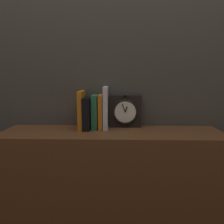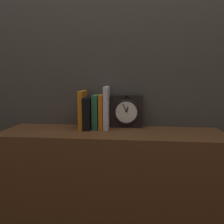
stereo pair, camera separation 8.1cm
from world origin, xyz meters
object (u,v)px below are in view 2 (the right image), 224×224
object	(u,v)px
clock	(126,111)
book_slot2_green	(96,112)
book_slot1_black	(88,113)
book_slot4_white	(107,108)
book_slot0_orange	(83,110)
book_slot3_orange	(102,112)

from	to	relation	value
clock	book_slot2_green	bearing A→B (deg)	-169.13
clock	book_slot1_black	distance (m)	0.22
book_slot1_black	book_slot2_green	distance (m)	0.05
clock	book_slot4_white	xyz separation A→B (m)	(-0.11, -0.04, 0.03)
book_slot1_black	book_slot2_green	bearing A→B (deg)	19.37
book_slot0_orange	book_slot3_orange	distance (m)	0.11
book_slot1_black	book_slot2_green	size ratio (longest dim) A/B	0.94
book_slot1_black	book_slot4_white	distance (m)	0.11
clock	book_slot4_white	bearing A→B (deg)	-162.39
clock	book_slot1_black	xyz separation A→B (m)	(-0.22, -0.05, -0.00)
clock	book_slot4_white	size ratio (longest dim) A/B	0.81
clock	book_slot0_orange	bearing A→B (deg)	-169.75
clock	book_slot0_orange	world-z (taller)	book_slot0_orange
book_slot0_orange	book_slot2_green	size ratio (longest dim) A/B	1.13
book_slot2_green	book_slot0_orange	bearing A→B (deg)	-171.22
clock	book_slot1_black	bearing A→B (deg)	-167.43
book_slot3_orange	book_slot4_white	xyz separation A→B (m)	(0.03, -0.00, 0.02)
book_slot4_white	book_slot2_green	bearing A→B (deg)	178.06
book_slot1_black	book_slot4_white	bearing A→B (deg)	6.92
book_slot1_black	book_slot3_orange	world-z (taller)	book_slot3_orange
clock	book_slot2_green	xyz separation A→B (m)	(-0.18, -0.03, 0.00)
book_slot0_orange	book_slot2_green	world-z (taller)	book_slot0_orange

